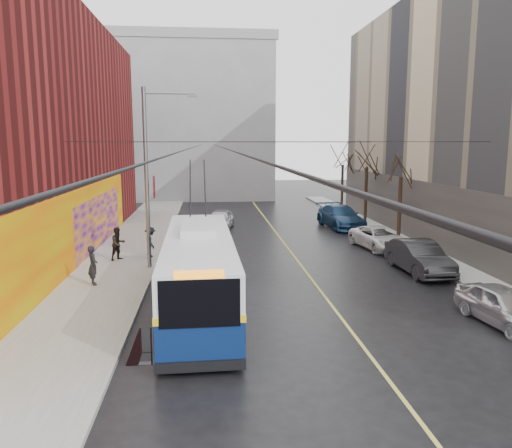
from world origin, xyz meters
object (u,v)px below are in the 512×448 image
(tree_near, at_px, (402,165))
(following_car, at_px, (220,219))
(tree_mid, at_px, (367,157))
(parked_car_a, at_px, (504,306))
(parked_car_c, at_px, (380,238))
(parked_car_d, at_px, (341,217))
(streetlight_pole, at_px, (150,174))
(parked_car_b, at_px, (419,257))
(pedestrian_a, at_px, (93,265))
(pedestrian_b, at_px, (118,244))
(tree_far, at_px, (343,156))
(pedestrian_c, at_px, (150,242))
(trolleybus, at_px, (199,270))

(tree_near, distance_m, following_car, 13.51)
(tree_mid, xyz_separation_m, parked_car_a, (-2.00, -21.97, -4.57))
(parked_car_c, distance_m, parked_car_d, 7.72)
(streetlight_pole, xyz_separation_m, following_car, (3.70, 11.79, -4.11))
(streetlight_pole, distance_m, parked_car_b, 13.87)
(parked_car_c, bearing_deg, pedestrian_a, -165.35)
(parked_car_b, height_order, pedestrian_b, pedestrian_b)
(tree_mid, height_order, tree_far, tree_mid)
(pedestrian_b, height_order, pedestrian_c, pedestrian_b)
(parked_car_d, bearing_deg, parked_car_a, -95.46)
(parked_car_b, distance_m, following_car, 16.54)
(tree_far, distance_m, parked_car_d, 9.74)
(streetlight_pole, distance_m, parked_car_a, 16.44)
(tree_mid, xyz_separation_m, tree_far, (0.00, 7.00, -0.11))
(parked_car_a, bearing_deg, streetlight_pole, 138.65)
(tree_mid, xyz_separation_m, trolleybus, (-12.69, -19.24, -3.71))
(tree_mid, relative_size, parked_car_d, 1.16)
(tree_near, relative_size, parked_car_b, 1.33)
(tree_near, height_order, pedestrian_c, tree_near)
(streetlight_pole, distance_m, pedestrian_a, 5.32)
(parked_car_d, xyz_separation_m, pedestrian_b, (-14.78, -9.79, 0.19))
(parked_car_b, bearing_deg, parked_car_d, 89.10)
(streetlight_pole, xyz_separation_m, pedestrian_c, (-0.36, 2.40, -3.87))
(tree_far, relative_size, pedestrian_c, 3.97)
(parked_car_b, xyz_separation_m, parked_car_d, (-0.35, 13.38, 0.04))
(parked_car_a, relative_size, pedestrian_a, 2.30)
(tree_near, bearing_deg, parked_car_b, -104.39)
(tree_far, bearing_deg, parked_car_c, -97.07)
(parked_car_a, xyz_separation_m, parked_car_b, (0.00, 7.17, 0.11))
(parked_car_c, distance_m, following_car, 12.32)
(trolleybus, bearing_deg, tree_near, 42.80)
(tree_far, relative_size, pedestrian_b, 3.73)
(tree_near, relative_size, pedestrian_c, 3.87)
(tree_far, xyz_separation_m, following_car, (-11.44, -8.21, -4.41))
(parked_car_b, bearing_deg, tree_near, 73.20)
(tree_far, distance_m, pedestrian_a, 29.08)
(tree_mid, xyz_separation_m, pedestrian_c, (-15.50, -10.60, -4.28))
(parked_car_d, bearing_deg, tree_near, -73.59)
(parked_car_c, relative_size, pedestrian_a, 2.73)
(tree_mid, relative_size, parked_car_c, 1.40)
(tree_near, xyz_separation_m, parked_car_b, (-2.00, -7.80, -4.18))
(parked_car_a, xyz_separation_m, parked_car_c, (0.00, 12.84, -0.02))
(parked_car_a, bearing_deg, parked_car_d, 83.94)
(parked_car_c, bearing_deg, tree_mid, 68.47)
(streetlight_pole, height_order, tree_near, streetlight_pole)
(parked_car_b, relative_size, pedestrian_b, 2.74)
(parked_car_d, bearing_deg, pedestrian_c, -151.50)
(parked_car_a, bearing_deg, pedestrian_c, 132.87)
(tree_mid, height_order, parked_car_a, tree_mid)
(tree_mid, distance_m, following_car, 12.36)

